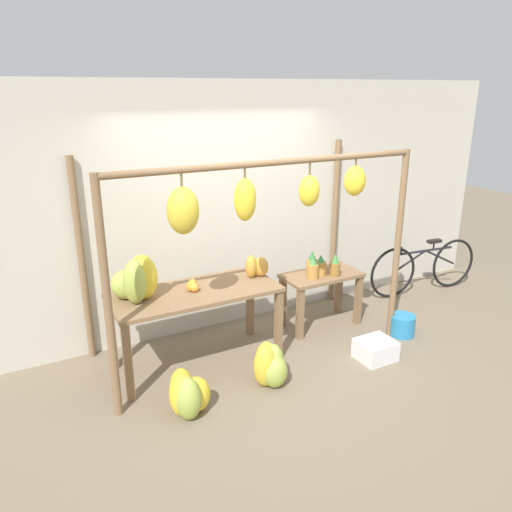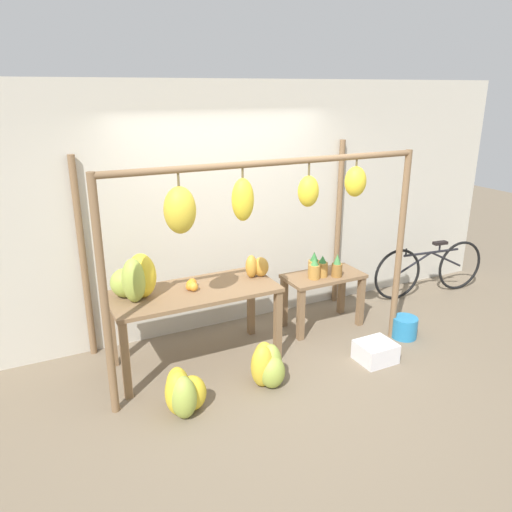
% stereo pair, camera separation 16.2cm
% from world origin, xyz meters
% --- Properties ---
extents(ground_plane, '(20.00, 20.00, 0.00)m').
position_xyz_m(ground_plane, '(0.00, 0.00, 0.00)').
color(ground_plane, '#756651').
extents(shop_wall_back, '(8.00, 0.08, 2.80)m').
position_xyz_m(shop_wall_back, '(0.00, 1.38, 1.40)').
color(shop_wall_back, beige).
rests_on(shop_wall_back, ground_plane).
extents(stall_awning, '(3.19, 1.29, 2.11)m').
position_xyz_m(stall_awning, '(-0.10, 0.36, 1.55)').
color(stall_awning, brown).
rests_on(stall_awning, ground_plane).
extents(display_table_main, '(1.66, 0.73, 0.81)m').
position_xyz_m(display_table_main, '(-0.63, 0.63, 0.69)').
color(display_table_main, brown).
rests_on(display_table_main, ground_plane).
extents(display_table_side, '(0.93, 0.48, 0.65)m').
position_xyz_m(display_table_side, '(1.00, 0.75, 0.50)').
color(display_table_side, brown).
rests_on(display_table_side, ground_plane).
extents(banana_pile_on_table, '(0.49, 0.48, 0.44)m').
position_xyz_m(banana_pile_on_table, '(-1.19, 0.67, 1.00)').
color(banana_pile_on_table, yellow).
rests_on(banana_pile_on_table, display_table_main).
extents(orange_pile, '(0.14, 0.20, 0.09)m').
position_xyz_m(orange_pile, '(-0.64, 0.66, 0.85)').
color(orange_pile, orange).
rests_on(orange_pile, display_table_main).
extents(pineapple_cluster, '(0.39, 0.30, 0.28)m').
position_xyz_m(pineapple_cluster, '(0.94, 0.72, 0.76)').
color(pineapple_cluster, olive).
rests_on(pineapple_cluster, display_table_side).
extents(banana_pile_ground_left, '(0.44, 0.42, 0.42)m').
position_xyz_m(banana_pile_ground_left, '(-1.03, -0.13, 0.20)').
color(banana_pile_ground_left, yellow).
rests_on(banana_pile_ground_left, ground_plane).
extents(banana_pile_ground_right, '(0.34, 0.41, 0.43)m').
position_xyz_m(banana_pile_ground_right, '(-0.16, -0.06, 0.19)').
color(banana_pile_ground_right, '#9EB247').
rests_on(banana_pile_ground_right, ground_plane).
extents(fruit_crate_white, '(0.38, 0.33, 0.21)m').
position_xyz_m(fruit_crate_white, '(1.04, -0.19, 0.10)').
color(fruit_crate_white, silver).
rests_on(fruit_crate_white, ground_plane).
extents(blue_bucket, '(0.28, 0.28, 0.24)m').
position_xyz_m(blue_bucket, '(1.68, 0.08, 0.12)').
color(blue_bucket, teal).
rests_on(blue_bucket, ground_plane).
extents(parked_bicycle, '(1.72, 0.23, 0.74)m').
position_xyz_m(parked_bicycle, '(2.84, 0.91, 0.37)').
color(parked_bicycle, black).
rests_on(parked_bicycle, ground_plane).
extents(papaya_pile, '(0.30, 0.21, 0.25)m').
position_xyz_m(papaya_pile, '(0.08, 0.67, 0.92)').
color(papaya_pile, gold).
rests_on(papaya_pile, display_table_main).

